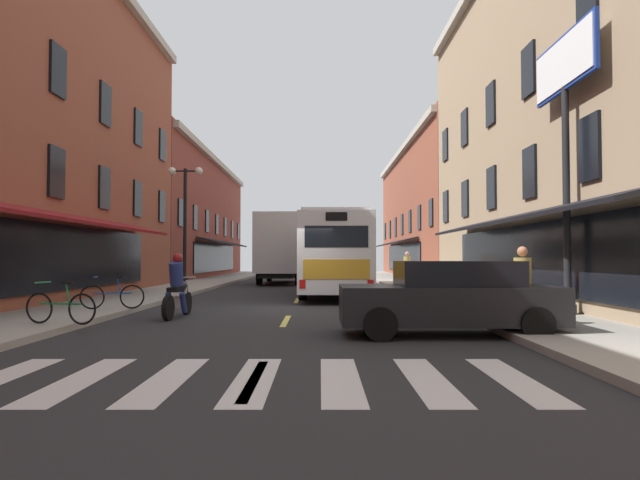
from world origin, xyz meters
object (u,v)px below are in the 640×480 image
at_px(box_truck, 284,249).
at_px(pedestrian_near, 525,283).
at_px(sedan_near, 291,268).
at_px(pedestrian_mid, 409,268).
at_px(street_lamp_twin, 187,223).
at_px(motorcycle_rider, 180,290).
at_px(transit_bus, 335,254).
at_px(bicycle_near, 115,296).
at_px(sedan_mid, 452,298).
at_px(billboard_sign, 567,97).
at_px(bicycle_mid, 63,307).

relative_size(box_truck, pedestrian_near, 4.94).
distance_m(sedan_near, pedestrian_mid, 17.76).
bearing_deg(street_lamp_twin, pedestrian_mid, 29.55).
distance_m(box_truck, street_lamp_twin, 11.20).
bearing_deg(sedan_near, motorcycle_rider, -92.24).
relative_size(transit_bus, pedestrian_mid, 6.84).
relative_size(box_truck, street_lamp_twin, 1.59).
relative_size(bicycle_near, pedestrian_mid, 0.98).
xyz_separation_m(sedan_mid, pedestrian_mid, (1.84, 17.06, 0.28)).
xyz_separation_m(transit_bus, motorcycle_rider, (-4.25, -9.41, -0.99)).
relative_size(billboard_sign, box_truck, 0.87).
relative_size(box_truck, pedestrian_mid, 4.71).
height_order(motorcycle_rider, pedestrian_near, pedestrian_near).
relative_size(bicycle_near, street_lamp_twin, 0.33).
bearing_deg(bicycle_near, pedestrian_mid, 51.77).
height_order(billboard_sign, street_lamp_twin, billboard_sign).
xyz_separation_m(billboard_sign, sedan_mid, (-3.60, -2.76, -4.86)).
xyz_separation_m(box_truck, sedan_near, (-0.19, 11.31, -1.36)).
distance_m(bicycle_near, bicycle_mid, 3.50).
relative_size(sedan_near, pedestrian_near, 2.62).
xyz_separation_m(sedan_near, street_lamp_twin, (-3.02, -22.00, 2.26)).
bearing_deg(box_truck, bicycle_near, -100.77).
xyz_separation_m(billboard_sign, pedestrian_mid, (-1.76, 14.31, -4.58)).
distance_m(transit_bus, motorcycle_rider, 10.37).
height_order(transit_bus, box_truck, box_truck).
height_order(box_truck, pedestrian_near, box_truck).
xyz_separation_m(motorcycle_rider, pedestrian_near, (7.96, -2.61, 0.30)).
xyz_separation_m(sedan_mid, bicycle_mid, (-8.12, 0.66, -0.25)).
distance_m(box_truck, bicycle_near, 18.35).
relative_size(sedan_near, street_lamp_twin, 0.84).
bearing_deg(street_lamp_twin, motorcycle_rider, -77.38).
bearing_deg(street_lamp_twin, pedestrian_near, -47.86).
height_order(sedan_near, bicycle_near, sedan_near).
relative_size(billboard_sign, pedestrian_mid, 4.08).
relative_size(sedan_near, pedestrian_mid, 2.50).
bearing_deg(box_truck, sedan_mid, -77.46).
bearing_deg(pedestrian_near, billboard_sign, -132.56).
bearing_deg(billboard_sign, box_truck, 113.76).
xyz_separation_m(sedan_near, pedestrian_near, (6.77, -32.83, 0.28)).
distance_m(bicycle_mid, street_lamp_twin, 11.04).
xyz_separation_m(billboard_sign, motorcycle_rider, (-9.89, 0.43, -4.91)).
xyz_separation_m(sedan_mid, pedestrian_near, (1.67, 0.58, 0.26)).
bearing_deg(bicycle_near, pedestrian_near, -19.64).
bearing_deg(transit_bus, street_lamp_twin, -168.96).
bearing_deg(sedan_near, box_truck, -89.03).
height_order(billboard_sign, transit_bus, billboard_sign).
height_order(transit_bus, bicycle_near, transit_bus).
bearing_deg(box_truck, bicycle_mid, -98.49).
bearing_deg(pedestrian_near, bicycle_near, -20.56).
bearing_deg(transit_bus, billboard_sign, -60.17).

